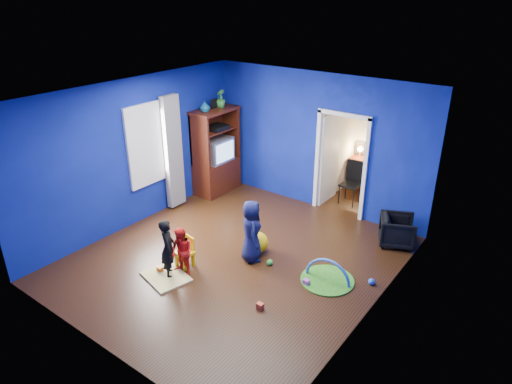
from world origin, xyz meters
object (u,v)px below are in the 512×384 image
Objects in this scene: crt_tv at (217,150)px; armchair at (397,231)px; vase at (205,107)px; kid_chair at (185,254)px; study_desk at (368,174)px; tv_armoire at (216,151)px; folding_chair at (350,184)px; child_navy at (251,231)px; child_black at (168,248)px; play_mat at (327,280)px; toddler_red at (182,252)px; hopper_ball at (258,243)px.

armchair is at bearing 1.80° from crt_tv.
kid_chair is (1.66, -2.46, -1.82)m from vase.
crt_tv is 3.59m from study_desk.
folding_chair is (2.81, 1.23, -0.52)m from tv_armoire.
armchair is at bearing 1.78° from tv_armoire.
armchair is 2.77m from child_navy.
study_desk is (-1.50, 2.06, 0.09)m from armchair.
vase is 3.58m from folding_chair.
crt_tv reaches higher than child_black.
crt_tv reaches higher than armchair.
kid_chair is 2.45m from play_mat.
child_navy is at bearing 62.67° from toddler_red.
play_mat is at bearing -23.55° from tv_armoire.
child_navy is at bearing -95.11° from study_desk.
armchair reaches higher than hopper_ball.
armchair is 3.98m from toddler_red.
hopper_ball is 0.79× the size of kid_chair.
vase is 0.26× the size of study_desk.
tv_armoire is at bearing -156.27° from folding_chair.
armchair is 0.90× the size of crt_tv.
vase reaches higher than folding_chair.
child_navy is 1.28× the size of study_desk.
toddler_red is 5.25m from study_desk.
hopper_ball is (2.39, -1.34, -1.88)m from vase.
crt_tv reaches higher than kid_chair.
kid_chair is (0.02, 0.34, -0.27)m from child_black.
kid_chair is 0.57× the size of play_mat.
child_black is 4.48m from folding_chair.
toddler_red is (0.17, 0.14, -0.08)m from child_black.
child_navy is 3.09m from crt_tv.
play_mat is (2.18, 1.08, -0.24)m from kid_chair.
crt_tv is at bearing 82.41° from vase.
crt_tv is (0.04, 0.30, -1.05)m from vase.
toddler_red is 4.31m from folding_chair.
folding_chair is at bearing -52.38° from child_navy.
study_desk is (1.17, 5.29, -0.14)m from child_black.
tv_armoire is 2.23× the size of study_desk.
play_mat is (-0.47, -1.81, -0.27)m from armchair.
folding_chair is (1.15, 3.99, 0.21)m from kid_chair.
child_navy is 1.23× the size of folding_chair.
vase reaches higher than tv_armoire.
child_black is 3.52m from crt_tv.
child_black reaches higher than study_desk.
child_black is 1.44m from child_navy.
folding_chair is at bearing 81.78° from hopper_ball.
child_navy is at bearing 58.95° from kid_chair.
toddler_red is 0.31m from kid_chair.
armchair reaches higher than play_mat.
folding_chair is at bearing 29.05° from armchair.
kid_chair is 5.08m from study_desk.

